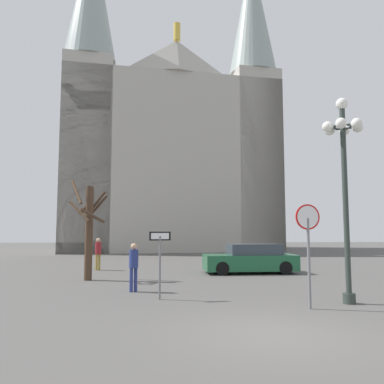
{
  "coord_description": "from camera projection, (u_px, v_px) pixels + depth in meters",
  "views": [
    {
      "loc": [
        -2.17,
        -8.15,
        2.13
      ],
      "look_at": [
        -0.63,
        17.2,
        4.6
      ],
      "focal_mm": 36.62,
      "sensor_mm": 36.0,
      "label": 1
    }
  ],
  "objects": [
    {
      "name": "ground_plane",
      "position": [
        273.0,
        334.0,
        8.03
      ],
      "size": [
        120.0,
        120.0,
        0.0
      ],
      "primitive_type": "plane",
      "color": "#514F4C"
    },
    {
      "name": "cathedral",
      "position": [
        171.0,
        147.0,
        42.23
      ],
      "size": [
        23.22,
        14.73,
        33.87
      ],
      "color": "#ADA89E",
      "rests_on": "ground"
    },
    {
      "name": "stop_sign",
      "position": [
        308.0,
        236.0,
        10.78
      ],
      "size": [
        0.7,
        0.12,
        2.84
      ],
      "color": "slate",
      "rests_on": "ground"
    },
    {
      "name": "one_way_arrow_sign",
      "position": [
        160.0,
        255.0,
        12.16
      ],
      "size": [
        0.67,
        0.17,
        2.08
      ],
      "color": "slate",
      "rests_on": "ground"
    },
    {
      "name": "street_lamp",
      "position": [
        344.0,
        165.0,
        11.74
      ],
      "size": [
        1.26,
        1.13,
        6.14
      ],
      "color": "#2D3833",
      "rests_on": "ground"
    },
    {
      "name": "bare_tree",
      "position": [
        89.0,
        227.0,
        16.84
      ],
      "size": [
        1.64,
        1.64,
        4.32
      ],
      "color": "#473323",
      "rests_on": "ground"
    },
    {
      "name": "parked_car_near_green",
      "position": [
        251.0,
        259.0,
        19.48
      ],
      "size": [
        4.59,
        2.07,
        1.44
      ],
      "color": "#1E5B38",
      "rests_on": "ground"
    },
    {
      "name": "pedestrian_walking",
      "position": [
        98.0,
        251.0,
        20.89
      ],
      "size": [
        0.32,
        0.32,
        1.7
      ],
      "color": "olive",
      "rests_on": "ground"
    },
    {
      "name": "pedestrian_standing",
      "position": [
        134.0,
        262.0,
        13.62
      ],
      "size": [
        0.32,
        0.32,
        1.67
      ],
      "color": "navy",
      "rests_on": "ground"
    }
  ]
}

